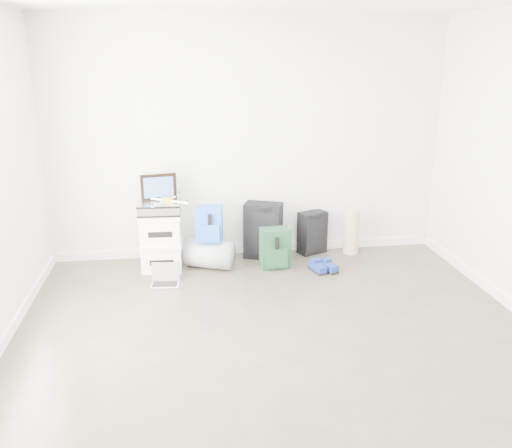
{
  "coord_description": "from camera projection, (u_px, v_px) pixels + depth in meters",
  "views": [
    {
      "loc": [
        -0.74,
        -3.56,
        2.3
      ],
      "look_at": [
        0.01,
        1.9,
        0.54
      ],
      "focal_mm": 38.0,
      "sensor_mm": 36.0,
      "label": 1
    }
  ],
  "objects": [
    {
      "name": "duffel_bag",
      "position": [
        210.0,
        254.0,
        6.0
      ],
      "size": [
        0.59,
        0.49,
        0.31
      ],
      "primitive_type": "cylinder",
      "rotation": [
        0.0,
        1.57,
        -0.4
      ],
      "color": "#999CA1",
      "rests_on": "ground"
    },
    {
      "name": "drone",
      "position": [
        167.0,
        200.0,
        5.76
      ],
      "size": [
        0.47,
        0.47,
        0.05
      ],
      "rotation": [
        0.0,
        0.0,
        0.24
      ],
      "color": "gold",
      "rests_on": "briefcase"
    },
    {
      "name": "blue_backpack",
      "position": [
        209.0,
        225.0,
        5.87
      ],
      "size": [
        0.31,
        0.25,
        0.4
      ],
      "rotation": [
        0.0,
        0.0,
        -0.17
      ],
      "color": "#1B4AB4",
      "rests_on": "duffel_bag"
    },
    {
      "name": "room_envelope",
      "position": [
        292.0,
        142.0,
        3.65
      ],
      "size": [
        4.52,
        5.02,
        2.71
      ],
      "color": "silver",
      "rests_on": "ground"
    },
    {
      "name": "boxes_stack",
      "position": [
        161.0,
        242.0,
        5.91
      ],
      "size": [
        0.46,
        0.38,
        0.64
      ],
      "rotation": [
        0.0,
        0.0,
        -0.05
      ],
      "color": "white",
      "rests_on": "ground"
    },
    {
      "name": "shoes",
      "position": [
        323.0,
        268.0,
        5.93
      ],
      "size": [
        0.3,
        0.28,
        0.09
      ],
      "rotation": [
        0.0,
        0.0,
        0.36
      ],
      "color": "black",
      "rests_on": "ground"
    },
    {
      "name": "briefcase",
      "position": [
        159.0,
        208.0,
        5.8
      ],
      "size": [
        0.46,
        0.34,
        0.13
      ],
      "primitive_type": "cube",
      "rotation": [
        0.0,
        0.0,
        -0.04
      ],
      "color": "#B2B2B7",
      "rests_on": "boxes_stack"
    },
    {
      "name": "large_suitcase",
      "position": [
        263.0,
        231.0,
        6.25
      ],
      "size": [
        0.48,
        0.4,
        0.65
      ],
      "rotation": [
        0.0,
        0.0,
        -0.37
      ],
      "color": "black",
      "rests_on": "ground"
    },
    {
      "name": "ground",
      "position": [
        288.0,
        366.0,
        4.15
      ],
      "size": [
        5.0,
        5.0,
        0.0
      ],
      "primitive_type": "plane",
      "color": "#383029",
      "rests_on": "ground"
    },
    {
      "name": "painting",
      "position": [
        159.0,
        187.0,
        5.82
      ],
      "size": [
        0.38,
        0.09,
        0.29
      ],
      "rotation": [
        0.0,
        0.0,
        0.18
      ],
      "color": "black",
      "rests_on": "briefcase"
    },
    {
      "name": "laptop",
      "position": [
        165.0,
        279.0,
        5.61
      ],
      "size": [
        0.31,
        0.23,
        0.21
      ],
      "rotation": [
        0.0,
        0.0,
        -0.09
      ],
      "color": "#BBBABF",
      "rests_on": "ground"
    },
    {
      "name": "rolled_rug",
      "position": [
        351.0,
        232.0,
        6.4
      ],
      "size": [
        0.18,
        0.18,
        0.54
      ],
      "primitive_type": "cylinder",
      "color": "tan",
      "rests_on": "ground"
    },
    {
      "name": "green_backpack",
      "position": [
        275.0,
        249.0,
        5.99
      ],
      "size": [
        0.34,
        0.26,
        0.45
      ],
      "rotation": [
        0.0,
        0.0,
        0.08
      ],
      "color": "#153A24",
      "rests_on": "ground"
    },
    {
      "name": "carry_on",
      "position": [
        312.0,
        233.0,
        6.41
      ],
      "size": [
        0.37,
        0.31,
        0.5
      ],
      "rotation": [
        0.0,
        0.0,
        0.41
      ],
      "color": "black",
      "rests_on": "ground"
    }
  ]
}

